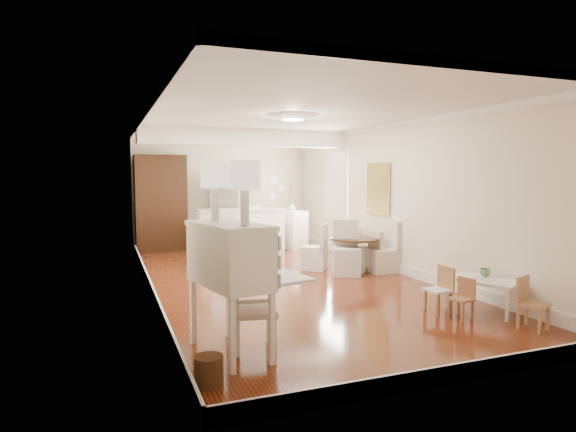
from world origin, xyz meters
TOP-DOWN VIEW (x-y plane):
  - room at (0.04, 0.32)m, footprint 9.00×9.04m
  - secretary_bureau at (-1.69, -3.08)m, footprint 1.26×1.28m
  - gustavian_armchair at (-1.43, -3.05)m, footprint 0.55×0.55m
  - wicker_basket at (-2.05, -3.73)m, footprint 0.33×0.33m
  - kids_table at (1.85, -2.81)m, footprint 0.84×1.03m
  - kids_chair_a at (1.35, -2.96)m, footprint 0.31×0.31m
  - kids_chair_b at (1.26, -2.62)m, footprint 0.32×0.32m
  - kids_chair_c at (1.85, -3.61)m, footprint 0.40×0.40m
  - banquette at (1.99, 0.50)m, footprint 0.52×1.60m
  - dining_table at (1.54, 0.18)m, footprint 1.15×1.15m
  - slip_chair_near at (1.23, -0.05)m, footprint 0.62×0.63m
  - slip_chair_far at (0.90, 0.65)m, footprint 0.60×0.60m
  - breakfast_counter at (0.10, 3.10)m, footprint 2.05×0.65m
  - bar_stool_left at (-0.39, 2.37)m, footprint 0.47×0.47m
  - bar_stool_right at (0.35, 2.77)m, footprint 0.49×0.49m
  - pantry_cabinet at (-1.60, 4.18)m, footprint 1.20×0.60m
  - fridge at (0.30, 4.15)m, footprint 0.75×0.65m
  - sideboard at (1.47, 3.37)m, footprint 0.57×1.03m
  - pencil_cup at (1.99, -2.67)m, footprint 0.17×0.17m
  - branch_vase at (1.52, 3.42)m, footprint 0.18×0.18m

SIDE VIEW (x-z plane):
  - wicker_basket at x=-2.05m, z-range 0.00..0.26m
  - kids_table at x=1.85m, z-range 0.00..0.45m
  - kids_chair_a at x=1.35m, z-range 0.00..0.53m
  - kids_chair_b at x=1.26m, z-range 0.00..0.62m
  - kids_chair_c at x=1.85m, z-range 0.00..0.63m
  - dining_table at x=1.54m, z-range 0.00..0.64m
  - gustavian_armchair at x=-1.43m, z-range 0.00..0.84m
  - slip_chair_far at x=0.90m, z-range 0.00..0.89m
  - sideboard at x=1.47m, z-range 0.00..0.94m
  - bar_stool_left at x=-0.39m, z-range 0.00..0.97m
  - banquette at x=1.99m, z-range 0.00..0.98m
  - pencil_cup at x=1.99m, z-range 0.45..0.55m
  - slip_chair_near at x=1.23m, z-range 0.00..1.00m
  - breakfast_counter at x=0.10m, z-range 0.00..1.03m
  - bar_stool_right at x=0.35m, z-range 0.00..1.10m
  - secretary_bureau at x=-1.69m, z-range 0.00..1.36m
  - fridge at x=0.30m, z-range 0.00..1.80m
  - branch_vase at x=1.52m, z-range 0.94..1.11m
  - pantry_cabinet at x=-1.60m, z-range 0.00..2.30m
  - room at x=0.04m, z-range 0.57..3.39m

